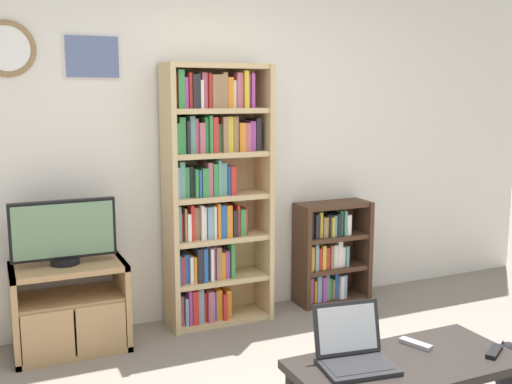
# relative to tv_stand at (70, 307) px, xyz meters

# --- Properties ---
(wall_back) EXTENTS (6.15, 0.09, 2.60)m
(wall_back) POSITION_rel_tv_stand_xyz_m (0.99, 0.29, 1.02)
(wall_back) COLOR silver
(wall_back) RESTS_ON ground_plane
(tv_stand) EXTENTS (0.71, 0.44, 0.57)m
(tv_stand) POSITION_rel_tv_stand_xyz_m (0.00, 0.00, 0.00)
(tv_stand) COLOR tan
(tv_stand) RESTS_ON ground_plane
(television) EXTENTS (0.65, 0.18, 0.41)m
(television) POSITION_rel_tv_stand_xyz_m (-0.02, 0.01, 0.49)
(television) COLOR black
(television) RESTS_ON tv_stand
(bookshelf_tall) EXTENTS (0.75, 0.31, 1.85)m
(bookshelf_tall) POSITION_rel_tv_stand_xyz_m (1.01, 0.10, 0.67)
(bookshelf_tall) COLOR tan
(bookshelf_tall) RESTS_ON ground_plane
(bookshelf_short) EXTENTS (0.59, 0.26, 0.80)m
(bookshelf_short) POSITION_rel_tv_stand_xyz_m (1.99, 0.13, 0.11)
(bookshelf_short) COLOR #472D1E
(bookshelf_short) RESTS_ON ground_plane
(coffee_table) EXTENTS (1.05, 0.50, 0.45)m
(coffee_table) POSITION_rel_tv_stand_xyz_m (1.25, -1.80, 0.11)
(coffee_table) COLOR black
(coffee_table) RESTS_ON ground_plane
(laptop) EXTENTS (0.35, 0.32, 0.26)m
(laptop) POSITION_rel_tv_stand_xyz_m (1.01, -1.73, 0.23)
(laptop) COLOR #232326
(laptop) RESTS_ON coffee_table
(remote_near_laptop) EXTENTS (0.10, 0.17, 0.02)m
(remote_near_laptop) POSITION_rel_tv_stand_xyz_m (1.39, -1.69, 0.17)
(remote_near_laptop) COLOR #99999E
(remote_near_laptop) RESTS_ON coffee_table
(remote_far_from_laptop) EXTENTS (0.16, 0.12, 0.02)m
(remote_far_from_laptop) POSITION_rel_tv_stand_xyz_m (1.67, -1.90, 0.17)
(remote_far_from_laptop) COLOR black
(remote_far_from_laptop) RESTS_ON coffee_table
(cat) EXTENTS (0.27, 0.49, 0.30)m
(cat) POSITION_rel_tv_stand_xyz_m (2.10, -1.62, -0.15)
(cat) COLOR black
(cat) RESTS_ON ground_plane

